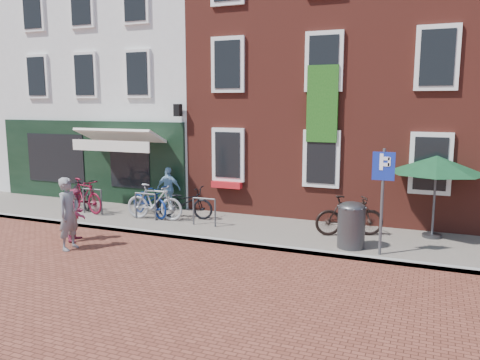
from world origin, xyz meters
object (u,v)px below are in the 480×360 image
at_px(cafe_person, 169,189).
at_px(bicycle_5, 349,216).
at_px(bicycle_0, 81,193).
at_px(parasol, 437,161).
at_px(boy, 77,214).
at_px(bicycle_1, 84,196).
at_px(woman, 69,214).
at_px(litter_bin, 351,222).
at_px(bicycle_4, 184,202).
at_px(bicycle_3, 154,202).
at_px(parking_sign, 383,184).
at_px(bicycle_2, 150,200).

relative_size(cafe_person, bicycle_5, 0.78).
bearing_deg(bicycle_5, bicycle_0, 66.46).
xyz_separation_m(parasol, boy, (-8.78, -3.50, -1.44)).
xyz_separation_m(boy, bicycle_1, (-1.77, 2.38, -0.05)).
bearing_deg(parasol, cafe_person, 178.59).
height_order(woman, boy, woman).
bearing_deg(litter_bin, cafe_person, 162.85).
distance_m(bicycle_0, bicycle_4, 3.96).
height_order(bicycle_0, bicycle_1, bicycle_1).
bearing_deg(bicycle_3, parking_sign, -103.38).
relative_size(parking_sign, bicycle_5, 1.36).
xyz_separation_m(parasol, woman, (-8.40, -4.21, -1.23)).
distance_m(woman, bicycle_3, 3.14).
distance_m(parking_sign, parasol, 2.37).
bearing_deg(parasol, bicycle_5, -161.78).
height_order(parking_sign, bicycle_4, parking_sign).
bearing_deg(litter_bin, bicycle_2, 171.26).
xyz_separation_m(parking_sign, parasol, (1.13, 2.05, 0.35)).
xyz_separation_m(bicycle_3, bicycle_5, (5.80, 0.44, 0.00)).
height_order(parasol, bicycle_0, parasol).
bearing_deg(boy, bicycle_5, -86.14).
bearing_deg(litter_bin, bicycle_5, 101.72).
bearing_deg(bicycle_3, bicycle_1, 84.27).
height_order(parking_sign, bicycle_1, parking_sign).
bearing_deg(bicycle_2, bicycle_5, -63.88).
xyz_separation_m(parasol, bicycle_3, (-7.87, -1.12, -1.49)).
distance_m(cafe_person, bicycle_2, 0.99).
bearing_deg(bicycle_1, bicycle_3, -74.22).
height_order(parking_sign, cafe_person, parking_sign).
height_order(parasol, woman, parasol).
relative_size(bicycle_1, bicycle_5, 1.00).
xyz_separation_m(litter_bin, bicycle_4, (-5.29, 1.16, -0.14)).
bearing_deg(woman, boy, 25.28).
height_order(parking_sign, boy, parking_sign).
height_order(parasol, bicycle_5, parasol).
bearing_deg(bicycle_0, bicycle_2, -60.25).
height_order(litter_bin, bicycle_5, litter_bin).
xyz_separation_m(cafe_person, bicycle_5, (6.08, -0.88, -0.17)).
relative_size(woman, bicycle_4, 0.96).
bearing_deg(bicycle_3, litter_bin, -101.44).
bearing_deg(woman, bicycle_2, -4.68).
xyz_separation_m(litter_bin, boy, (-6.93, -1.76, -0.03)).
bearing_deg(woman, cafe_person, -6.11).
bearing_deg(parasol, bicycle_1, -173.96).
height_order(cafe_person, bicycle_1, cafe_person).
xyz_separation_m(boy, bicycle_3, (0.90, 2.38, -0.05)).
relative_size(cafe_person, bicycle_4, 0.76).
bearing_deg(parasol, parking_sign, -118.85).
distance_m(parasol, cafe_person, 8.26).
relative_size(litter_bin, bicycle_1, 0.67).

